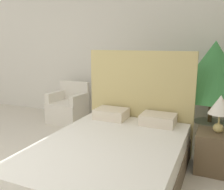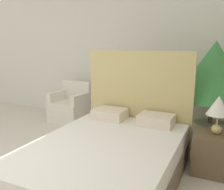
% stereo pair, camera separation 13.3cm
% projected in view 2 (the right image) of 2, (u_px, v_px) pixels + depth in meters
% --- Properties ---
extents(wall_back, '(10.00, 0.06, 2.90)m').
position_uv_depth(wall_back, '(115.00, 49.00, 5.04)').
color(wall_back, silver).
rests_on(wall_back, ground_plane).
extents(bed, '(1.54, 2.14, 1.47)m').
position_uv_depth(bed, '(109.00, 157.00, 2.84)').
color(bed, brown).
rests_on(bed, ground_plane).
extents(armchair_near_window_left, '(0.71, 0.62, 0.80)m').
position_uv_depth(armchair_near_window_left, '(70.00, 109.00, 5.05)').
color(armchair_near_window_left, silver).
rests_on(armchair_near_window_left, ground_plane).
extents(armchair_near_window_right, '(0.75, 0.67, 0.80)m').
position_uv_depth(armchair_near_window_right, '(117.00, 115.00, 4.60)').
color(armchair_near_window_right, silver).
rests_on(armchair_near_window_right, ground_plane).
extents(potted_palm, '(1.11, 1.11, 1.61)m').
position_uv_depth(potted_palm, '(214.00, 75.00, 3.66)').
color(potted_palm, beige).
rests_on(potted_palm, ground_plane).
extents(nightstand, '(0.51, 0.44, 0.50)m').
position_uv_depth(nightstand, '(215.00, 154.00, 3.05)').
color(nightstand, brown).
rests_on(nightstand, ground_plane).
extents(table_lamp, '(0.28, 0.28, 0.47)m').
position_uv_depth(table_lamp, '(218.00, 108.00, 2.94)').
color(table_lamp, tan).
rests_on(table_lamp, nightstand).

